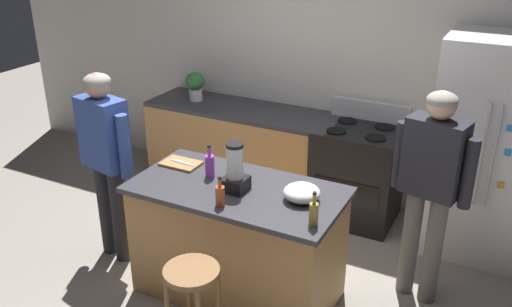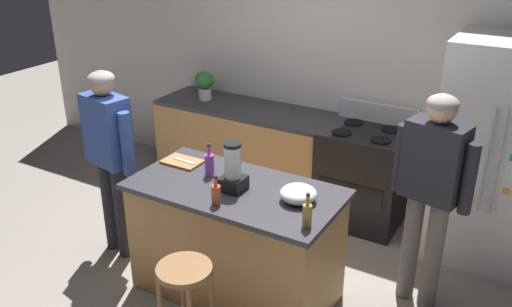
{
  "view_description": "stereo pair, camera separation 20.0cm",
  "coord_description": "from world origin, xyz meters",
  "px_view_note": "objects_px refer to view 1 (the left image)",
  "views": [
    {
      "loc": [
        1.72,
        -3.04,
        2.72
      ],
      "look_at": [
        0.0,
        0.3,
        1.06
      ],
      "focal_mm": 38.34,
      "sensor_mm": 36.0,
      "label": 1
    },
    {
      "loc": [
        1.89,
        -2.94,
        2.72
      ],
      "look_at": [
        0.0,
        0.3,
        1.06
      ],
      "focal_mm": 38.34,
      "sensor_mm": 36.0,
      "label": 2
    }
  ],
  "objects_px": {
    "bar_stool": "(192,289)",
    "stove_range": "(357,173)",
    "potted_plant": "(195,84)",
    "bottle_wine": "(235,165)",
    "bottle_cooking_sauce": "(220,195)",
    "refrigerator": "(491,150)",
    "chef_knife": "(183,162)",
    "person_by_island_left": "(105,151)",
    "cutting_board": "(181,164)",
    "mixing_bowl": "(302,193)",
    "bottle_vinegar": "(314,213)",
    "kitchen_island": "(238,241)",
    "person_by_sink_right": "(431,179)",
    "bottle_soda": "(210,165)",
    "blender_appliance": "(235,171)"
  },
  "relations": [
    {
      "from": "bar_stool",
      "to": "stove_range",
      "type": "bearing_deg",
      "value": 80.29
    },
    {
      "from": "mixing_bowl",
      "to": "bottle_vinegar",
      "type": "bearing_deg",
      "value": -54.43
    },
    {
      "from": "stove_range",
      "to": "bottle_wine",
      "type": "bearing_deg",
      "value": -110.37
    },
    {
      "from": "stove_range",
      "to": "refrigerator",
      "type": "bearing_deg",
      "value": -1.28
    },
    {
      "from": "bar_stool",
      "to": "blender_appliance",
      "type": "distance_m",
      "value": 0.86
    },
    {
      "from": "bottle_cooking_sauce",
      "to": "bottle_wine",
      "type": "height_order",
      "value": "bottle_wine"
    },
    {
      "from": "refrigerator",
      "to": "bottle_vinegar",
      "type": "relative_size",
      "value": 7.92
    },
    {
      "from": "refrigerator",
      "to": "mixing_bowl",
      "type": "xyz_separation_m",
      "value": [
        -1.07,
        -1.46,
        0.04
      ]
    },
    {
      "from": "cutting_board",
      "to": "bottle_cooking_sauce",
      "type": "bearing_deg",
      "value": -34.69
    },
    {
      "from": "bottle_vinegar",
      "to": "bottle_soda",
      "type": "height_order",
      "value": "bottle_soda"
    },
    {
      "from": "person_by_sink_right",
      "to": "bottle_cooking_sauce",
      "type": "relative_size",
      "value": 7.63
    },
    {
      "from": "stove_range",
      "to": "potted_plant",
      "type": "relative_size",
      "value": 3.65
    },
    {
      "from": "person_by_island_left",
      "to": "bar_stool",
      "type": "distance_m",
      "value": 1.49
    },
    {
      "from": "bottle_cooking_sauce",
      "to": "bottle_wine",
      "type": "distance_m",
      "value": 0.41
    },
    {
      "from": "bar_stool",
      "to": "chef_knife",
      "type": "height_order",
      "value": "chef_knife"
    },
    {
      "from": "person_by_island_left",
      "to": "cutting_board",
      "type": "xyz_separation_m",
      "value": [
        0.6,
        0.17,
        -0.06
      ]
    },
    {
      "from": "person_by_island_left",
      "to": "bottle_vinegar",
      "type": "xyz_separation_m",
      "value": [
        1.86,
        -0.19,
        0.02
      ]
    },
    {
      "from": "refrigerator",
      "to": "cutting_board",
      "type": "distance_m",
      "value": 2.53
    },
    {
      "from": "mixing_bowl",
      "to": "bottle_soda",
      "type": "bearing_deg",
      "value": 178.05
    },
    {
      "from": "cutting_board",
      "to": "person_by_island_left",
      "type": "bearing_deg",
      "value": -163.86
    },
    {
      "from": "person_by_island_left",
      "to": "bottle_wine",
      "type": "bearing_deg",
      "value": 7.53
    },
    {
      "from": "blender_appliance",
      "to": "bottle_wine",
      "type": "distance_m",
      "value": 0.18
    },
    {
      "from": "bottle_wine",
      "to": "potted_plant",
      "type": "bearing_deg",
      "value": 131.54
    },
    {
      "from": "potted_plant",
      "to": "bottle_wine",
      "type": "xyz_separation_m",
      "value": [
        1.27,
        -1.44,
        -0.06
      ]
    },
    {
      "from": "refrigerator",
      "to": "chef_knife",
      "type": "xyz_separation_m",
      "value": [
        -2.11,
        -1.36,
        0.0
      ]
    },
    {
      "from": "blender_appliance",
      "to": "potted_plant",
      "type": "bearing_deg",
      "value": 130.63
    },
    {
      "from": "kitchen_island",
      "to": "cutting_board",
      "type": "xyz_separation_m",
      "value": [
        -0.58,
        0.14,
        0.47
      ]
    },
    {
      "from": "bottle_vinegar",
      "to": "mixing_bowl",
      "type": "bearing_deg",
      "value": 125.57
    },
    {
      "from": "bar_stool",
      "to": "mixing_bowl",
      "type": "relative_size",
      "value": 2.66
    },
    {
      "from": "stove_range",
      "to": "mixing_bowl",
      "type": "relative_size",
      "value": 4.28
    },
    {
      "from": "kitchen_island",
      "to": "bottle_wine",
      "type": "distance_m",
      "value": 0.59
    },
    {
      "from": "bottle_soda",
      "to": "cutting_board",
      "type": "relative_size",
      "value": 0.85
    },
    {
      "from": "bottle_vinegar",
      "to": "potted_plant",
      "type": "bearing_deg",
      "value": 138.8
    },
    {
      "from": "person_by_sink_right",
      "to": "mixing_bowl",
      "type": "distance_m",
      "value": 0.94
    },
    {
      "from": "bar_stool",
      "to": "mixing_bowl",
      "type": "height_order",
      "value": "mixing_bowl"
    },
    {
      "from": "mixing_bowl",
      "to": "cutting_board",
      "type": "relative_size",
      "value": 0.85
    },
    {
      "from": "mixing_bowl",
      "to": "chef_knife",
      "type": "distance_m",
      "value": 1.05
    },
    {
      "from": "bottle_vinegar",
      "to": "mixing_bowl",
      "type": "xyz_separation_m",
      "value": [
        -0.19,
        0.27,
        -0.03
      ]
    },
    {
      "from": "stove_range",
      "to": "bottle_soda",
      "type": "distance_m",
      "value": 1.71
    },
    {
      "from": "person_by_island_left",
      "to": "blender_appliance",
      "type": "xyz_separation_m",
      "value": [
        1.19,
        -0.01,
        0.09
      ]
    },
    {
      "from": "mixing_bowl",
      "to": "potted_plant",
      "type": "bearing_deg",
      "value": 140.63
    },
    {
      "from": "potted_plant",
      "to": "mixing_bowl",
      "type": "height_order",
      "value": "potted_plant"
    },
    {
      "from": "kitchen_island",
      "to": "person_by_island_left",
      "type": "height_order",
      "value": "person_by_island_left"
    },
    {
      "from": "person_by_island_left",
      "to": "potted_plant",
      "type": "xyz_separation_m",
      "value": [
        -0.17,
        1.58,
        0.11
      ]
    },
    {
      "from": "blender_appliance",
      "to": "person_by_sink_right",
      "type": "bearing_deg",
      "value": 27.47
    },
    {
      "from": "bottle_cooking_sauce",
      "to": "bottle_vinegar",
      "type": "height_order",
      "value": "bottle_vinegar"
    },
    {
      "from": "person_by_sink_right",
      "to": "bottle_wine",
      "type": "xyz_separation_m",
      "value": [
        -1.32,
        -0.49,
        0.03
      ]
    },
    {
      "from": "potted_plant",
      "to": "stove_range",
      "type": "bearing_deg",
      "value": -0.82
    },
    {
      "from": "bottle_cooking_sauce",
      "to": "mixing_bowl",
      "type": "distance_m",
      "value": 0.56
    },
    {
      "from": "refrigerator",
      "to": "chef_knife",
      "type": "relative_size",
      "value": 8.5
    }
  ]
}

